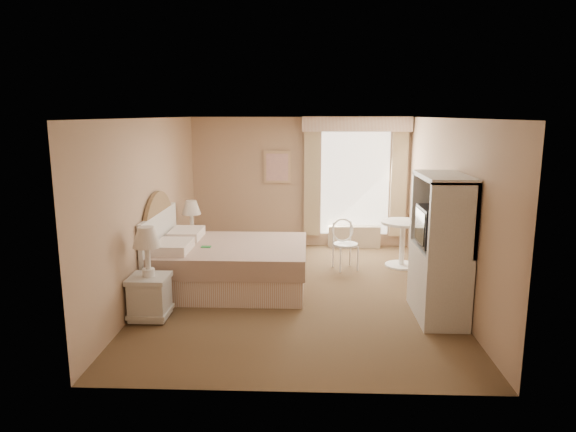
{
  "coord_description": "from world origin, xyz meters",
  "views": [
    {
      "loc": [
        0.14,
        -7.13,
        2.55
      ],
      "look_at": [
        -0.15,
        0.3,
        1.07
      ],
      "focal_mm": 32.0,
      "sensor_mm": 36.0,
      "label": 1
    }
  ],
  "objects_px": {
    "bed": "(223,263)",
    "nightstand_far": "(192,241)",
    "nightstand_near": "(149,285)",
    "armoire": "(440,259)",
    "round_table": "(402,236)",
    "cafe_chair": "(344,240)"
  },
  "relations": [
    {
      "from": "round_table",
      "to": "cafe_chair",
      "type": "relative_size",
      "value": 0.93
    },
    {
      "from": "round_table",
      "to": "armoire",
      "type": "relative_size",
      "value": 0.43
    },
    {
      "from": "nightstand_near",
      "to": "nightstand_far",
      "type": "relative_size",
      "value": 1.07
    },
    {
      "from": "round_table",
      "to": "armoire",
      "type": "distance_m",
      "value": 2.22
    },
    {
      "from": "bed",
      "to": "nightstand_near",
      "type": "height_order",
      "value": "bed"
    },
    {
      "from": "cafe_chair",
      "to": "armoire",
      "type": "xyz_separation_m",
      "value": [
        1.05,
        -2.06,
        0.27
      ]
    },
    {
      "from": "round_table",
      "to": "cafe_chair",
      "type": "distance_m",
      "value": 1.0
    },
    {
      "from": "bed",
      "to": "round_table",
      "type": "distance_m",
      "value": 3.11
    },
    {
      "from": "round_table",
      "to": "nightstand_near",
      "type": "bearing_deg",
      "value": -145.77
    },
    {
      "from": "bed",
      "to": "cafe_chair",
      "type": "bearing_deg",
      "value": 29.63
    },
    {
      "from": "nightstand_near",
      "to": "armoire",
      "type": "xyz_separation_m",
      "value": [
        3.65,
        0.23,
        0.32
      ]
    },
    {
      "from": "bed",
      "to": "nightstand_far",
      "type": "relative_size",
      "value": 2.04
    },
    {
      "from": "bed",
      "to": "nightstand_far",
      "type": "distance_m",
      "value": 1.41
    },
    {
      "from": "nightstand_far",
      "to": "round_table",
      "type": "relative_size",
      "value": 1.4
    },
    {
      "from": "bed",
      "to": "nightstand_far",
      "type": "height_order",
      "value": "bed"
    },
    {
      "from": "cafe_chair",
      "to": "armoire",
      "type": "distance_m",
      "value": 2.33
    },
    {
      "from": "nightstand_far",
      "to": "armoire",
      "type": "distance_m",
      "value": 4.28
    },
    {
      "from": "round_table",
      "to": "nightstand_far",
      "type": "bearing_deg",
      "value": -179.96
    },
    {
      "from": "bed",
      "to": "nightstand_near",
      "type": "xyz_separation_m",
      "value": [
        -0.73,
        -1.23,
        0.07
      ]
    },
    {
      "from": "nightstand_far",
      "to": "cafe_chair",
      "type": "relative_size",
      "value": 1.31
    },
    {
      "from": "armoire",
      "to": "bed",
      "type": "bearing_deg",
      "value": 161.18
    },
    {
      "from": "nightstand_near",
      "to": "armoire",
      "type": "distance_m",
      "value": 3.67
    }
  ]
}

